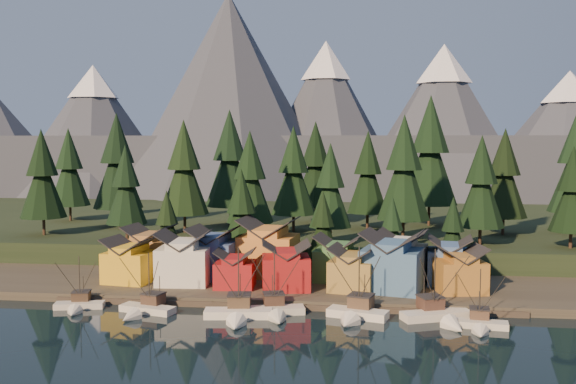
# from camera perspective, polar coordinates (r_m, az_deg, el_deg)

# --- Properties ---
(ground) EXTENTS (500.00, 500.00, 0.00)m
(ground) POSITION_cam_1_polar(r_m,az_deg,el_deg) (95.59, -1.69, -12.73)
(ground) COLOR black
(ground) RESTS_ON ground
(shore_strip) EXTENTS (400.00, 50.00, 1.50)m
(shore_strip) POSITION_cam_1_polar(r_m,az_deg,el_deg) (133.79, 0.95, -7.31)
(shore_strip) COLOR #373128
(shore_strip) RESTS_ON ground
(hillside) EXTENTS (420.00, 100.00, 6.00)m
(hillside) POSITION_cam_1_polar(r_m,az_deg,el_deg) (182.45, 2.65, -3.35)
(hillside) COLOR black
(hillside) RESTS_ON ground
(dock) EXTENTS (80.00, 4.00, 1.00)m
(dock) POSITION_cam_1_polar(r_m,az_deg,el_deg) (111.15, -0.37, -9.95)
(dock) COLOR #4B4136
(dock) RESTS_ON ground
(mountain_ridge) EXTENTS (560.00, 190.00, 90.00)m
(mountain_ridge) POSITION_cam_1_polar(r_m,az_deg,el_deg) (304.23, 3.70, 4.25)
(mountain_ridge) COLOR #424755
(mountain_ridge) RESTS_ON ground
(boat_0) EXTENTS (8.71, 9.15, 9.87)m
(boat_0) POSITION_cam_1_polar(r_m,az_deg,el_deg) (114.89, -18.17, -8.99)
(boat_0) COLOR beige
(boat_0) RESTS_ON ground
(boat_1) EXTENTS (10.06, 10.52, 11.04)m
(boat_1) POSITION_cam_1_polar(r_m,az_deg,el_deg) (109.18, -12.72, -9.48)
(boat_1) COLOR beige
(boat_1) RESTS_ON ground
(boat_2) EXTENTS (11.51, 12.29, 12.73)m
(boat_2) POSITION_cam_1_polar(r_m,az_deg,el_deg) (103.71, -4.49, -9.96)
(boat_2) COLOR white
(boat_2) RESTS_ON ground
(boat_3) EXTENTS (10.39, 10.89, 11.62)m
(boat_3) POSITION_cam_1_polar(r_m,az_deg,el_deg) (105.63, -1.12, -9.77)
(boat_3) COLOR beige
(boat_3) RESTS_ON ground
(boat_4) EXTENTS (10.45, 11.12, 12.78)m
(boat_4) POSITION_cam_1_polar(r_m,az_deg,el_deg) (104.04, 6.04, -9.83)
(boat_4) COLOR silver
(boat_4) RESTS_ON ground
(boat_5) EXTENTS (12.03, 12.46, 12.48)m
(boat_5) POSITION_cam_1_polar(r_m,az_deg,el_deg) (105.18, 13.39, -9.93)
(boat_5) COLOR silver
(boat_5) RESTS_ON ground
(boat_6) EXTENTS (8.88, 9.47, 9.98)m
(boat_6) POSITION_cam_1_polar(r_m,az_deg,el_deg) (102.71, 16.70, -10.59)
(boat_6) COLOR beige
(boat_6) RESTS_ON ground
(house_front_0) EXTENTS (9.49, 9.09, 8.47)m
(house_front_0) POSITION_cam_1_polar(r_m,az_deg,el_deg) (126.02, -13.92, -5.79)
(house_front_0) COLOR gold
(house_front_0) RESTS_ON shore_strip
(house_front_1) EXTENTS (10.10, 9.74, 9.86)m
(house_front_1) POSITION_cam_1_polar(r_m,az_deg,el_deg) (122.52, -9.22, -5.67)
(house_front_1) COLOR silver
(house_front_1) RESTS_ON shore_strip
(house_front_2) EXTENTS (7.41, 7.46, 6.93)m
(house_front_2) POSITION_cam_1_polar(r_m,az_deg,el_deg) (118.77, -4.74, -6.71)
(house_front_2) COLOR maroon
(house_front_2) RESTS_ON shore_strip
(house_front_3) EXTENTS (9.79, 9.47, 8.65)m
(house_front_3) POSITION_cam_1_polar(r_m,az_deg,el_deg) (116.68, -0.19, -6.45)
(house_front_3) COLOR maroon
(house_front_3) RESTS_ON shore_strip
(house_front_4) EXTENTS (9.15, 9.65, 7.98)m
(house_front_4) POSITION_cam_1_polar(r_m,az_deg,el_deg) (116.51, 5.77, -6.66)
(house_front_4) COLOR olive
(house_front_4) RESTS_ON shore_strip
(house_front_5) EXTENTS (12.07, 11.38, 10.72)m
(house_front_5) POSITION_cam_1_polar(r_m,az_deg,el_deg) (116.60, 9.19, -5.97)
(house_front_5) COLOR #3C638E
(house_front_5) RESTS_ON shore_strip
(house_front_6) EXTENTS (9.41, 9.05, 8.18)m
(house_front_6) POSITION_cam_1_polar(r_m,az_deg,el_deg) (118.67, 15.07, -6.54)
(house_front_6) COLOR #A66E2A
(house_front_6) RESTS_ON shore_strip
(house_back_0) EXTENTS (9.65, 9.34, 9.65)m
(house_back_0) POSITION_cam_1_polar(r_m,az_deg,el_deg) (133.60, -12.23, -4.89)
(house_back_0) COLOR olive
(house_back_0) RESTS_ON shore_strip
(house_back_1) EXTENTS (9.71, 9.81, 10.02)m
(house_back_1) POSITION_cam_1_polar(r_m,az_deg,el_deg) (126.57, -6.66, -5.26)
(house_back_1) COLOR #364E80
(house_back_1) RESTS_ON shore_strip
(house_back_2) EXTENTS (11.91, 11.13, 11.49)m
(house_back_2) POSITION_cam_1_polar(r_m,az_deg,el_deg) (127.81, -1.75, -4.78)
(house_back_2) COLOR #C77D33
(house_back_2) RESTS_ON shore_strip
(house_back_3) EXTENTS (9.67, 8.86, 8.81)m
(house_back_3) POSITION_cam_1_polar(r_m,az_deg,el_deg) (123.60, 4.48, -5.79)
(house_back_3) COLOR #3C6D3B
(house_back_3) RESTS_ON shore_strip
(house_back_4) EXTENTS (10.43, 10.15, 9.78)m
(house_back_4) POSITION_cam_1_polar(r_m,az_deg,el_deg) (124.57, 10.09, -5.53)
(house_back_4) COLOR silver
(house_back_4) RESTS_ON shore_strip
(house_back_5) EXTENTS (8.73, 8.82, 8.97)m
(house_back_5) POSITION_cam_1_polar(r_m,az_deg,el_deg) (124.38, 14.16, -5.82)
(house_back_5) COLOR #3E5D92
(house_back_5) RESTS_ON shore_strip
(tree_hill_0) EXTENTS (10.78, 10.78, 25.12)m
(tree_hill_0) POSITION_cam_1_polar(r_m,az_deg,el_deg) (161.41, -21.00, 1.25)
(tree_hill_0) COLOR #332319
(tree_hill_0) RESTS_ON hillside
(tree_hill_1) EXTENTS (12.63, 12.63, 29.42)m
(tree_hill_1) POSITION_cam_1_polar(r_m,az_deg,el_deg) (170.69, -14.92, 2.37)
(tree_hill_1) COLOR #332319
(tree_hill_1) RESTS_ON hillside
(tree_hill_2) EXTENTS (9.20, 9.20, 21.44)m
(tree_hill_2) POSITION_cam_1_polar(r_m,az_deg,el_deg) (148.69, -14.20, 0.37)
(tree_hill_2) COLOR #332319
(tree_hill_2) RESTS_ON hillside
(tree_hill_3) EXTENTS (11.74, 11.74, 27.36)m
(tree_hill_3) POSITION_cam_1_polar(r_m,az_deg,el_deg) (156.61, -9.22, 1.86)
(tree_hill_3) COLOR #332319
(tree_hill_3) RESTS_ON hillside
(tree_hill_4) EXTENTS (13.06, 13.06, 30.43)m
(tree_hill_4) POSITION_cam_1_polar(r_m,az_deg,el_deg) (169.08, -5.19, 2.68)
(tree_hill_4) COLOR #332319
(tree_hill_4) RESTS_ON hillside
(tree_hill_5) EXTENTS (10.57, 10.57, 24.62)m
(tree_hill_5) POSITION_cam_1_polar(r_m,az_deg,el_deg) (142.79, -3.39, 1.03)
(tree_hill_5) COLOR #332319
(tree_hill_5) RESTS_ON hillside
(tree_hill_6) EXTENTS (11.11, 11.11, 25.89)m
(tree_hill_6) POSITION_cam_1_polar(r_m,az_deg,el_deg) (156.36, 0.49, 1.62)
(tree_hill_6) COLOR #332319
(tree_hill_6) RESTS_ON hillside
(tree_hill_7) EXTENTS (9.39, 9.39, 21.88)m
(tree_hill_7) POSITION_cam_1_polar(r_m,az_deg,el_deg) (138.74, 3.79, 0.30)
(tree_hill_7) COLOR #332319
(tree_hill_7) RESTS_ON hillside
(tree_hill_8) EXTENTS (10.65, 10.65, 24.81)m
(tree_hill_8) POSITION_cam_1_polar(r_m,az_deg,el_deg) (162.34, 7.11, 1.49)
(tree_hill_8) COLOR #332319
(tree_hill_8) RESTS_ON hillside
(tree_hill_9) EXTENTS (12.10, 12.10, 28.19)m
(tree_hill_9) POSITION_cam_1_polar(r_m,az_deg,el_deg) (145.48, 10.26, 1.80)
(tree_hill_9) COLOR #332319
(tree_hill_9) RESTS_ON hillside
(tree_hill_10) EXTENTS (14.62, 14.62, 34.06)m
(tree_hill_10) POSITION_cam_1_polar(r_m,az_deg,el_deg) (170.88, 12.51, 3.27)
(tree_hill_10) COLOR #332319
(tree_hill_10) RESTS_ON hillside
(tree_hill_11) EXTENTS (10.11, 10.11, 23.55)m
(tree_hill_11) POSITION_cam_1_polar(r_m,az_deg,el_deg) (142.46, 16.79, 0.59)
(tree_hill_11) COLOR #332319
(tree_hill_11) RESTS_ON hillside
(tree_hill_12) EXTENTS (10.85, 10.85, 25.26)m
(tree_hill_12) POSITION_cam_1_polar(r_m,az_deg,el_deg) (159.57, 18.68, 1.31)
(tree_hill_12) COLOR #332319
(tree_hill_12) RESTS_ON hillside
(tree_hill_13) EXTENTS (9.15, 9.15, 21.31)m
(tree_hill_13) POSITION_cam_1_polar(r_m,az_deg,el_deg) (144.74, 23.96, -0.04)
(tree_hill_13) COLOR #332319
(tree_hill_13) RESTS_ON hillside
(tree_hill_14) EXTENTS (12.86, 12.86, 29.97)m
(tree_hill_14) POSITION_cam_1_polar(r_m,az_deg,el_deg) (169.72, 24.26, 2.20)
(tree_hill_14) COLOR #332319
(tree_hill_14) RESTS_ON hillside
(tree_hill_15) EXTENTS (11.79, 11.79, 27.46)m
(tree_hill_15) POSITION_cam_1_polar(r_m,az_deg,el_deg) (172.83, 2.46, 2.20)
(tree_hill_15) COLOR #332319
(tree_hill_15) RESTS_ON hillside
(tree_hill_16) EXTENTS (11.04, 11.04, 25.71)m
(tree_hill_16) POSITION_cam_1_polar(r_m,az_deg,el_deg) (187.24, -18.88, 1.85)
(tree_hill_16) COLOR #332319
(tree_hill_16) RESTS_ON hillside
(tree_shore_0) EXTENTS (7.04, 7.04, 16.40)m
(tree_shore_0) POSITION_cam_1_polar(r_m,az_deg,el_deg) (137.92, -10.70, -2.93)
(tree_shore_0) COLOR #332319
(tree_shore_0) RESTS_ON shore_strip
(tree_shore_1) EXTENTS (9.07, 9.07, 21.13)m
(tree_shore_1) POSITION_cam_1_polar(r_m,az_deg,el_deg) (133.59, -4.16, -1.99)
(tree_shore_1) COLOR #332319
(tree_shore_1) RESTS_ON shore_strip
(tree_shore_2) EXTENTS (7.15, 7.15, 16.67)m
(tree_shore_2) POSITION_cam_1_polar(r_m,az_deg,el_deg) (131.65, 3.13, -3.16)
(tree_shore_2) COLOR #332319
(tree_shore_2) RESTS_ON shore_strip
(tree_shore_3) EXTENTS (6.78, 6.78, 15.79)m
(tree_shore_3) POSITION_cam_1_polar(r_m,az_deg,el_deg) (131.50, 9.23, -3.44)
(tree_shore_3) COLOR #332319
(tree_shore_3) RESTS_ON shore_strip
(tree_shore_4) EXTENTS (6.75, 6.75, 15.73)m
(tree_shore_4) POSITION_cam_1_polar(r_m,az_deg,el_deg) (132.50, 14.44, -3.48)
(tree_shore_4) COLOR #332319
(tree_shore_4) RESTS_ON shore_strip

